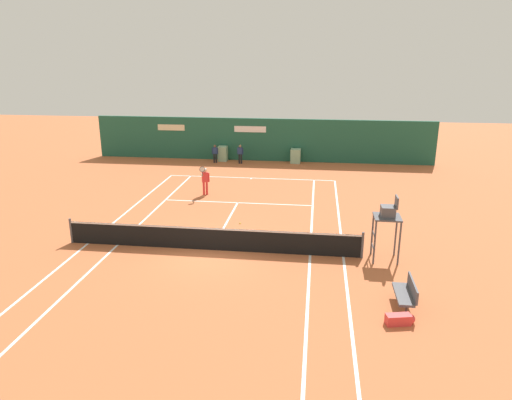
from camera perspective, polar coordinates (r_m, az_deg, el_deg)
ground_plane at (r=19.85m, az=-5.06°, el=-5.38°), size 80.00×80.00×0.01m
tennis_net at (r=19.14m, az=-5.47°, el=-4.63°), size 12.10×0.10×1.07m
sponsor_back_wall at (r=35.04m, az=0.62°, el=7.23°), size 25.00×1.02×3.12m
umpire_chair at (r=18.44m, az=15.67°, el=-1.95°), size 1.00×1.00×2.57m
player_bench at (r=15.71m, az=17.80°, el=-10.57°), size 0.54×1.49×0.88m
equipment_bag at (r=14.90m, az=17.18°, el=-13.65°), size 0.89×0.45×0.32m
player_on_baseline at (r=26.52m, az=-6.20°, el=2.54°), size 0.47×0.78×1.76m
ball_kid_right_post at (r=34.50m, az=-4.99°, el=5.76°), size 0.44×0.20×1.34m
ball_kid_left_post at (r=34.15m, az=-1.92°, el=5.74°), size 0.46×0.23×1.38m
tennis_ball_near_service_line at (r=22.10m, az=-1.94°, el=-2.82°), size 0.07×0.07×0.07m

